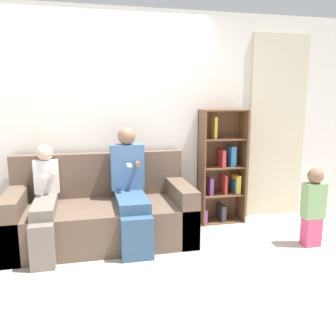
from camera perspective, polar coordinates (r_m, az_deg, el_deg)
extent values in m
plane|color=#BCB2A8|center=(3.56, -8.90, -14.67)|extent=(14.00, 14.00, 0.00)
cube|color=silver|center=(4.25, -10.51, 7.33)|extent=(10.00, 0.06, 2.55)
cube|color=beige|center=(4.86, 17.10, 6.20)|extent=(0.77, 0.04, 2.33)
cube|color=brown|center=(3.88, -10.40, -9.12)|extent=(1.93, 0.76, 0.42)
cube|color=brown|center=(4.23, -10.84, -3.82)|extent=(1.93, 0.15, 0.93)
cube|color=brown|center=(3.91, -23.36, -8.22)|extent=(0.19, 0.76, 0.61)
cube|color=brown|center=(3.98, 2.21, -6.98)|extent=(0.19, 0.76, 0.61)
cube|color=#335170|center=(3.50, -4.94, -11.26)|extent=(0.31, 0.12, 0.42)
cube|color=#335170|center=(3.73, -5.78, -5.48)|extent=(0.31, 0.57, 0.11)
cube|color=#476B9E|center=(4.02, -6.56, 0.20)|extent=(0.37, 0.17, 0.51)
sphere|color=#8C664C|center=(3.97, -6.67, 5.13)|extent=(0.20, 0.20, 0.20)
cylinder|color=#8C664C|center=(3.89, -4.87, 0.64)|extent=(0.05, 0.10, 0.05)
cube|color=white|center=(3.83, -6.25, 0.44)|extent=(0.05, 0.12, 0.02)
cube|color=#70665B|center=(3.49, -19.55, -11.91)|extent=(0.22, 0.12, 0.42)
cube|color=#70665B|center=(3.75, -19.22, -5.97)|extent=(0.22, 0.62, 0.11)
cube|color=white|center=(4.05, -18.92, -1.30)|extent=(0.26, 0.12, 0.36)
sphere|color=beige|center=(4.01, -19.15, 2.35)|extent=(0.17, 0.17, 0.17)
cylinder|color=beige|center=(3.93, -18.08, -1.07)|extent=(0.05, 0.10, 0.05)
cube|color=white|center=(3.89, -19.17, -1.27)|extent=(0.05, 0.12, 0.02)
cube|color=#DB4C75|center=(4.12, 21.97, -9.42)|extent=(0.18, 0.13, 0.31)
cube|color=#84AD70|center=(4.02, 22.32, -4.86)|extent=(0.22, 0.13, 0.37)
sphere|color=#8C664C|center=(3.96, 22.60, -1.17)|extent=(0.16, 0.16, 0.16)
cube|color=brown|center=(4.36, 5.40, 0.00)|extent=(0.02, 0.28, 1.41)
cube|color=brown|center=(4.56, 11.81, 0.30)|extent=(0.02, 0.28, 1.41)
cube|color=brown|center=(4.58, 8.06, 0.46)|extent=(0.56, 0.02, 1.41)
cube|color=brown|center=(4.63, 8.43, -8.33)|extent=(0.52, 0.25, 0.02)
cube|color=brown|center=(4.53, 8.55, -4.17)|extent=(0.52, 0.25, 0.02)
cube|color=brown|center=(4.45, 8.68, 0.15)|extent=(0.52, 0.25, 0.02)
cube|color=brown|center=(4.40, 8.81, 4.60)|extent=(0.52, 0.25, 0.02)
cube|color=brown|center=(4.38, 8.94, 9.13)|extent=(0.52, 0.25, 0.02)
cube|color=teal|center=(4.48, 10.12, 1.89)|extent=(0.07, 0.16, 0.25)
cube|color=#C63838|center=(4.51, 8.92, -2.55)|extent=(0.03, 0.17, 0.24)
cube|color=teal|center=(4.58, 10.69, -2.88)|extent=(0.05, 0.14, 0.17)
cube|color=gold|center=(4.35, 7.43, 6.40)|extent=(0.03, 0.14, 0.26)
cube|color=#333338|center=(4.60, 8.55, -7.02)|extent=(0.06, 0.20, 0.20)
cube|color=#934CA3|center=(4.45, 6.74, -2.87)|extent=(0.05, 0.15, 0.21)
cube|color=#C63838|center=(4.43, 8.55, 1.60)|extent=(0.04, 0.21, 0.21)
cube|color=#934CA3|center=(4.53, 5.73, -7.46)|extent=(0.03, 0.21, 0.17)
cube|color=gold|center=(4.58, 10.84, -2.50)|extent=(0.06, 0.18, 0.23)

